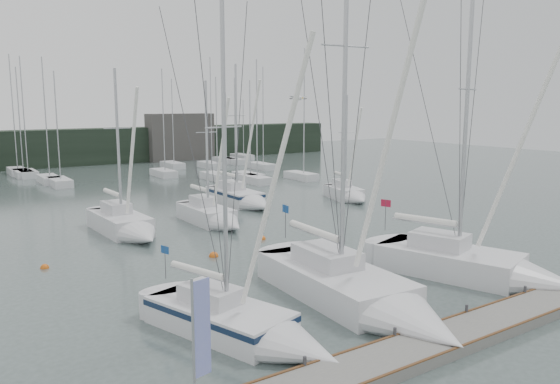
{
  "coord_description": "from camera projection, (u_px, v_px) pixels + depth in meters",
  "views": [
    {
      "loc": [
        -15.66,
        -17.01,
        8.62
      ],
      "look_at": [
        -0.85,
        5.0,
        4.27
      ],
      "focal_mm": 35.0,
      "sensor_mm": 36.0,
      "label": 1
    }
  ],
  "objects": [
    {
      "name": "dock_banner",
      "position": [
        199.0,
        337.0,
        13.94
      ],
      "size": [
        0.58,
        0.18,
        3.9
      ],
      "rotation": [
        0.0,
        0.0,
        0.23
      ],
      "color": "#A3A6AB",
      "rests_on": "dock"
    },
    {
      "name": "sailboat_near_left",
      "position": [
        251.0,
        328.0,
        19.77
      ],
      "size": [
        4.93,
        8.75,
        13.12
      ],
      "rotation": [
        0.0,
        0.0,
        0.3
      ],
      "color": "silver",
      "rests_on": "ground"
    },
    {
      "name": "buoy_b",
      "position": [
        262.0,
        239.0,
        34.83
      ],
      "size": [
        0.49,
        0.49,
        0.49
      ],
      "primitive_type": "sphere",
      "color": "#D05A12",
      "rests_on": "ground"
    },
    {
      "name": "buoy_a",
      "position": [
        214.0,
        256.0,
        30.93
      ],
      "size": [
        0.55,
        0.55,
        0.55
      ],
      "primitive_type": "sphere",
      "color": "#D05A12",
      "rests_on": "ground"
    },
    {
      "name": "sailboat_mid_e",
      "position": [
        349.0,
        195.0,
        48.49
      ],
      "size": [
        3.78,
        6.55,
        10.01
      ],
      "rotation": [
        0.0,
        0.0,
        -0.27
      ],
      "color": "silver",
      "rests_on": "ground"
    },
    {
      "name": "sailboat_near_center",
      "position": [
        370.0,
        299.0,
        22.49
      ],
      "size": [
        4.22,
        12.11,
        18.6
      ],
      "rotation": [
        0.0,
        0.0,
        -0.07
      ],
      "color": "silver",
      "rests_on": "ground"
    },
    {
      "name": "seagull",
      "position": [
        298.0,
        98.0,
        23.18
      ],
      "size": [
        1.05,
        0.52,
        0.21
      ],
      "rotation": [
        0.0,
        0.0,
        0.35
      ],
      "color": "silver",
      "rests_on": "ground"
    },
    {
      "name": "dock",
      "position": [
        453.0,
        337.0,
        19.82
      ],
      "size": [
        24.0,
        2.0,
        0.4
      ],
      "primitive_type": "cube",
      "color": "#62625E",
      "rests_on": "ground"
    },
    {
      "name": "far_treeline",
      "position": [
        52.0,
        148.0,
        74.3
      ],
      "size": [
        90.0,
        4.0,
        5.0
      ],
      "primitive_type": "cube",
      "color": "black",
      "rests_on": "ground"
    },
    {
      "name": "buoy_c",
      "position": [
        45.0,
        268.0,
        28.74
      ],
      "size": [
        0.45,
        0.45,
        0.45
      ],
      "primitive_type": "sphere",
      "color": "#D05A12",
      "rests_on": "ground"
    },
    {
      "name": "sailboat_mid_b",
      "position": [
        128.0,
        227.0,
        35.55
      ],
      "size": [
        2.91,
        8.55,
        11.62
      ],
      "rotation": [
        0.0,
        0.0,
        0.04
      ],
      "color": "silver",
      "rests_on": "ground"
    },
    {
      "name": "sailboat_mid_d",
      "position": [
        244.0,
        199.0,
        45.97
      ],
      "size": [
        2.62,
        8.47,
        12.62
      ],
      "rotation": [
        0.0,
        0.0,
        0.0
      ],
      "color": "silver",
      "rests_on": "ground"
    },
    {
      "name": "ground",
      "position": [
        360.0,
        301.0,
        23.95
      ],
      "size": [
        160.0,
        160.0,
        0.0
      ],
      "primitive_type": "plane",
      "color": "#455451",
      "rests_on": "ground"
    },
    {
      "name": "mast_forest",
      "position": [
        126.0,
        173.0,
        63.34
      ],
      "size": [
        55.8,
        27.48,
        14.58
      ],
      "color": "silver",
      "rests_on": "ground"
    },
    {
      "name": "far_building_right",
      "position": [
        180.0,
        137.0,
        82.42
      ],
      "size": [
        10.0,
        3.0,
        7.0
      ],
      "primitive_type": "cube",
      "color": "#45423F",
      "rests_on": "ground"
    },
    {
      "name": "sailboat_near_right",
      "position": [
        490.0,
        270.0,
        26.46
      ],
      "size": [
        6.07,
        10.28,
        15.69
      ],
      "rotation": [
        0.0,
        0.0,
        0.31
      ],
      "color": "silver",
      "rests_on": "ground"
    },
    {
      "name": "sailboat_mid_c",
      "position": [
        215.0,
        218.0,
        38.66
      ],
      "size": [
        2.36,
        7.52,
        10.87
      ],
      "rotation": [
        0.0,
        0.0,
        0.0
      ],
      "color": "silver",
      "rests_on": "ground"
    }
  ]
}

